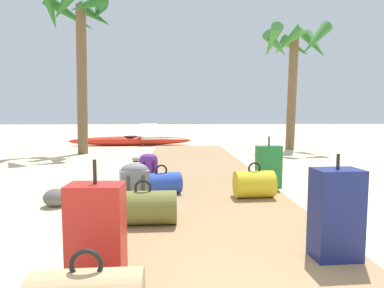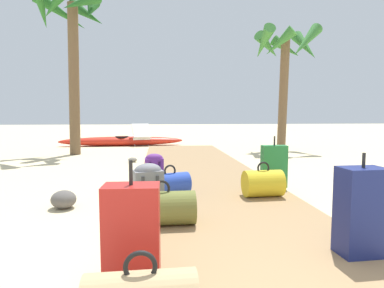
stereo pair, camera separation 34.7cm
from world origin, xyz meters
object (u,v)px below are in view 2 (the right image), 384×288
at_px(suitcase_navy, 361,211).
at_px(backpack_purple, 154,169).
at_px(duffel_bag_blue, 170,184).
at_px(palm_tree_far_right, 285,55).
at_px(suitcase_red, 132,232).
at_px(duffel_bag_yellow, 263,183).
at_px(palm_tree_far_left, 70,27).
at_px(backpack_grey, 148,186).
at_px(lounge_chair, 139,136).
at_px(duffel_bag_olive, 162,208).
at_px(suitcase_green, 274,166).
at_px(kayak, 122,141).

height_order(suitcase_navy, backpack_purple, suitcase_navy).
bearing_deg(duffel_bag_blue, palm_tree_far_right, 57.23).
bearing_deg(duffel_bag_blue, suitcase_red, -98.19).
height_order(duffel_bag_yellow, palm_tree_far_right, palm_tree_far_right).
xyz_separation_m(suitcase_red, palm_tree_far_left, (-2.25, 7.50, 3.12)).
bearing_deg(palm_tree_far_left, duffel_bag_blue, -64.26).
relative_size(suitcase_navy, backpack_grey, 1.48).
bearing_deg(palm_tree_far_left, suitcase_navy, -61.73).
height_order(backpack_grey, lounge_chair, lounge_chair).
xyz_separation_m(duffel_bag_olive, backpack_purple, (-0.10, 1.72, 0.09)).
distance_m(duffel_bag_olive, backpack_grey, 0.53).
relative_size(backpack_grey, palm_tree_far_left, 0.11).
height_order(suitcase_navy, suitcase_green, suitcase_navy).
bearing_deg(palm_tree_far_left, backpack_grey, -69.01).
bearing_deg(duffel_bag_blue, lounge_chair, 96.35).
bearing_deg(backpack_purple, suitcase_red, -92.13).
bearing_deg(backpack_grey, duffel_bag_yellow, 17.78).
xyz_separation_m(backpack_purple, palm_tree_far_left, (-2.35, 4.78, 3.18)).
xyz_separation_m(duffel_bag_blue, duffel_bag_olive, (-0.12, -1.18, 0.02)).
distance_m(backpack_purple, palm_tree_far_left, 6.21).
relative_size(suitcase_green, palm_tree_far_right, 0.19).
xyz_separation_m(duffel_bag_yellow, suitcase_green, (0.33, 0.52, 0.13)).
bearing_deg(suitcase_red, suitcase_green, 53.66).
bearing_deg(backpack_grey, palm_tree_far_right, 58.35).
distance_m(suitcase_red, kayak, 9.81).
height_order(duffel_bag_blue, duffel_bag_olive, duffel_bag_olive).
height_order(duffel_bag_blue, duffel_bag_yellow, duffel_bag_yellow).
bearing_deg(duffel_bag_blue, palm_tree_far_left, 115.74).
bearing_deg(kayak, lounge_chair, 24.79).
xyz_separation_m(duffel_bag_olive, palm_tree_far_right, (3.95, 7.13, 2.72)).
height_order(backpack_purple, kayak, backpack_purple).
relative_size(suitcase_red, palm_tree_far_left, 0.17).
bearing_deg(palm_tree_far_left, lounge_chair, 55.93).
relative_size(duffel_bag_blue, suitcase_red, 0.74).
relative_size(duffel_bag_blue, backpack_grey, 1.09).
bearing_deg(duffel_bag_yellow, suitcase_red, -127.37).
bearing_deg(suitcase_red, duffel_bag_blue, 81.81).
bearing_deg(palm_tree_far_right, suitcase_navy, -107.24).
bearing_deg(suitcase_navy, duffel_bag_yellow, 95.92).
xyz_separation_m(suitcase_navy, duffel_bag_yellow, (-0.18, 1.77, -0.16)).
bearing_deg(suitcase_green, duffel_bag_yellow, -122.19).
bearing_deg(duffel_bag_olive, lounge_chair, 94.78).
height_order(suitcase_green, lounge_chair, suitcase_green).
height_order(suitcase_red, suitcase_green, suitcase_red).
bearing_deg(duffel_bag_blue, backpack_purple, 111.57).
height_order(suitcase_green, kayak, suitcase_green).
distance_m(duffel_bag_blue, duffel_bag_olive, 1.18).
bearing_deg(lounge_chair, palm_tree_far_left, -124.07).
distance_m(suitcase_navy, duffel_bag_yellow, 1.78).
bearing_deg(kayak, suitcase_green, -67.78).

